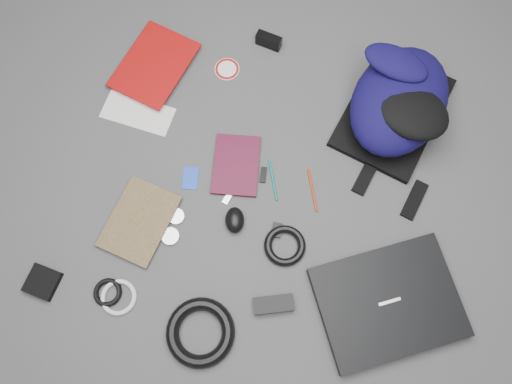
# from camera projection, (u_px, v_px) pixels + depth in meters

# --- Properties ---
(ground) EXTENTS (4.00, 4.00, 0.00)m
(ground) POSITION_uv_depth(u_px,v_px,m) (256.00, 194.00, 1.54)
(ground) COLOR #4F4F51
(ground) RESTS_ON ground
(backpack) EXTENTS (0.44, 0.52, 0.18)m
(backpack) POSITION_uv_depth(u_px,v_px,m) (399.00, 101.00, 1.53)
(backpack) COLOR black
(backpack) RESTS_ON ground
(laptop) EXTENTS (0.48, 0.43, 0.04)m
(laptop) POSITION_uv_depth(u_px,v_px,m) (388.00, 302.00, 1.42)
(laptop) COLOR black
(laptop) RESTS_ON ground
(textbook_red) EXTENTS (0.29, 0.33, 0.03)m
(textbook_red) POSITION_uv_depth(u_px,v_px,m) (128.00, 53.00, 1.67)
(textbook_red) COLOR #93080A
(textbook_red) RESTS_ON ground
(comic_book) EXTENTS (0.24, 0.28, 0.02)m
(comic_book) POSITION_uv_depth(u_px,v_px,m) (114.00, 210.00, 1.51)
(comic_book) COLOR #BB970D
(comic_book) RESTS_ON ground
(envelope) EXTENTS (0.25, 0.15, 0.00)m
(envelope) POSITION_uv_depth(u_px,v_px,m) (138.00, 113.00, 1.62)
(envelope) COLOR white
(envelope) RESTS_ON ground
(dvd_case) EXTENTS (0.15, 0.20, 0.02)m
(dvd_case) POSITION_uv_depth(u_px,v_px,m) (236.00, 165.00, 1.56)
(dvd_case) COLOR #3F0C1E
(dvd_case) RESTS_ON ground
(compact_camera) EXTENTS (0.09, 0.06, 0.05)m
(compact_camera) POSITION_uv_depth(u_px,v_px,m) (269.00, 41.00, 1.67)
(compact_camera) COLOR black
(compact_camera) RESTS_ON ground
(sticker_disc) EXTENTS (0.10, 0.10, 0.00)m
(sticker_disc) POSITION_uv_depth(u_px,v_px,m) (227.00, 69.00, 1.67)
(sticker_disc) COLOR white
(sticker_disc) RESTS_ON ground
(pen_teal) EXTENTS (0.04, 0.13, 0.01)m
(pen_teal) POSITION_uv_depth(u_px,v_px,m) (273.00, 180.00, 1.55)
(pen_teal) COLOR #0C6F5D
(pen_teal) RESTS_ON ground
(pen_red) EXTENTS (0.04, 0.14, 0.01)m
(pen_red) POSITION_uv_depth(u_px,v_px,m) (312.00, 190.00, 1.54)
(pen_red) COLOR #A52D0C
(pen_red) RESTS_ON ground
(id_badge) EXTENTS (0.05, 0.08, 0.00)m
(id_badge) POSITION_uv_depth(u_px,v_px,m) (190.00, 178.00, 1.55)
(id_badge) COLOR blue
(id_badge) RESTS_ON ground
(usb_black) EXTENTS (0.02, 0.05, 0.01)m
(usb_black) POSITION_uv_depth(u_px,v_px,m) (263.00, 175.00, 1.55)
(usb_black) COLOR black
(usb_black) RESTS_ON ground
(usb_silver) EXTENTS (0.03, 0.05, 0.01)m
(usb_silver) POSITION_uv_depth(u_px,v_px,m) (228.00, 197.00, 1.53)
(usb_silver) COLOR silver
(usb_silver) RESTS_ON ground
(key_fob) EXTENTS (0.03, 0.05, 0.01)m
(key_fob) POSITION_uv_depth(u_px,v_px,m) (277.00, 230.00, 1.50)
(key_fob) COLOR black
(key_fob) RESTS_ON ground
(mouse) EXTENTS (0.07, 0.09, 0.04)m
(mouse) POSITION_uv_depth(u_px,v_px,m) (235.00, 220.00, 1.49)
(mouse) COLOR black
(mouse) RESTS_ON ground
(headphone_left) EXTENTS (0.05, 0.05, 0.01)m
(headphone_left) POSITION_uv_depth(u_px,v_px,m) (176.00, 216.00, 1.51)
(headphone_left) COLOR silver
(headphone_left) RESTS_ON ground
(headphone_right) EXTENTS (0.07, 0.07, 0.01)m
(headphone_right) POSITION_uv_depth(u_px,v_px,m) (170.00, 236.00, 1.49)
(headphone_right) COLOR silver
(headphone_right) RESTS_ON ground
(cable_coil) EXTENTS (0.16, 0.16, 0.02)m
(cable_coil) POSITION_uv_depth(u_px,v_px,m) (285.00, 246.00, 1.48)
(cable_coil) COLOR black
(cable_coil) RESTS_ON ground
(power_brick) EXTENTS (0.12, 0.07, 0.03)m
(power_brick) POSITION_uv_depth(u_px,v_px,m) (273.00, 304.00, 1.43)
(power_brick) COLOR black
(power_brick) RESTS_ON ground
(power_cord_coil) EXTENTS (0.23, 0.23, 0.04)m
(power_cord_coil) POSITION_uv_depth(u_px,v_px,m) (200.00, 332.00, 1.40)
(power_cord_coil) COLOR black
(power_cord_coil) RESTS_ON ground
(pouch) EXTENTS (0.11, 0.11, 0.02)m
(pouch) POSITION_uv_depth(u_px,v_px,m) (43.00, 282.00, 1.45)
(pouch) COLOR black
(pouch) RESTS_ON ground
(earbud_coil) EXTENTS (0.11, 0.11, 0.02)m
(earbud_coil) POSITION_uv_depth(u_px,v_px,m) (108.00, 292.00, 1.44)
(earbud_coil) COLOR black
(earbud_coil) RESTS_ON ground
(white_cable_coil) EXTENTS (0.13, 0.13, 0.01)m
(white_cable_coil) POSITION_uv_depth(u_px,v_px,m) (119.00, 297.00, 1.44)
(white_cable_coil) COLOR silver
(white_cable_coil) RESTS_ON ground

